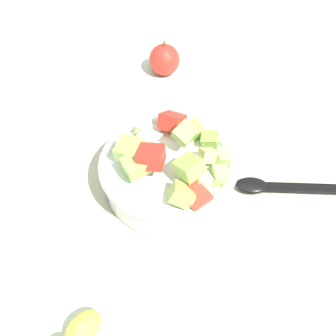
# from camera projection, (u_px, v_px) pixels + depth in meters

# --- Properties ---
(ground_plane) EXTENTS (2.40, 2.40, 0.00)m
(ground_plane) POSITION_uv_depth(u_px,v_px,m) (167.00, 184.00, 0.72)
(ground_plane) COLOR silver
(placemat) EXTENTS (0.41, 0.36, 0.01)m
(placemat) POSITION_uv_depth(u_px,v_px,m) (167.00, 183.00, 0.72)
(placemat) COLOR #BCB299
(placemat) RESTS_ON ground_plane
(salad_bowl) EXTENTS (0.23, 0.23, 0.12)m
(salad_bowl) POSITION_uv_depth(u_px,v_px,m) (169.00, 170.00, 0.68)
(salad_bowl) COLOR white
(salad_bowl) RESTS_ON placemat
(serving_spoon) EXTENTS (0.21, 0.13, 0.01)m
(serving_spoon) POSITION_uv_depth(u_px,v_px,m) (278.00, 187.00, 0.70)
(serving_spoon) COLOR black
(serving_spoon) RESTS_ON placemat
(whole_apple) EXTENTS (0.07, 0.07, 0.08)m
(whole_apple) POSITION_uv_depth(u_px,v_px,m) (164.00, 60.00, 0.91)
(whole_apple) COLOR red
(whole_apple) RESTS_ON ground_plane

